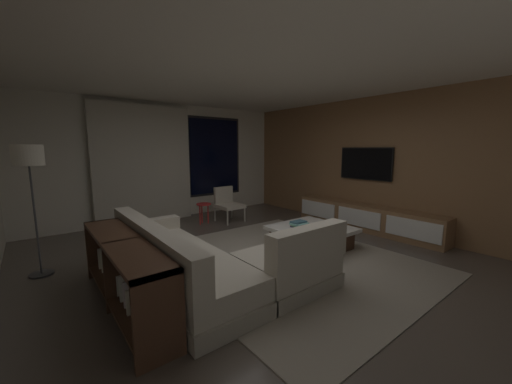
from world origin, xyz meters
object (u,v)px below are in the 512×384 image
Objects in this scene: coffee_table at (311,237)px; book_stack_on_coffee_table at (299,224)px; media_console at (366,218)px; accent_chair_near_window at (227,202)px; console_table_behind_couch at (124,270)px; mounted_tv at (366,164)px; standing_lamp at (29,164)px; sectional_couch at (208,264)px; side_stool at (204,207)px.

book_stack_on_coffee_table reaches higher than coffee_table.
media_console reaches higher than book_stack_on_coffee_table.
accent_chair_near_window reaches higher than book_stack_on_coffee_table.
accent_chair_near_window is at bearing 126.58° from media_console.
media_console is 4.65m from console_table_behind_couch.
mounted_tv reaches higher than media_console.
standing_lamp reaches higher than accent_chair_near_window.
coffee_table is 4.13m from standing_lamp.
sectional_couch reaches higher than media_console.
coffee_table is 2.46m from accent_chair_near_window.
side_stool is 3.58m from mounted_tv.
mounted_tv is 0.67× the size of standing_lamp.
coffee_table is 0.68× the size of standing_lamp.
standing_lamp reaches higher than book_stack_on_coffee_table.
standing_lamp is (-3.45, 1.38, 1.06)m from book_stack_on_coffee_table.
standing_lamp reaches higher than coffee_table.
coffee_table is 0.31m from book_stack_on_coffee_table.
media_console is (1.87, -0.12, -0.16)m from book_stack_on_coffee_table.
sectional_couch is 2.59m from standing_lamp.
mounted_tv reaches higher than book_stack_on_coffee_table.
accent_chair_near_window is at bearing 131.65° from mounted_tv.
standing_lamp reaches higher than sectional_couch.
sectional_couch reaches higher than console_table_behind_couch.
mounted_tv is (1.98, -2.23, 0.92)m from accent_chair_near_window.
book_stack_on_coffee_table is 3.87m from standing_lamp.
media_console is at bearing -132.37° from mounted_tv.
sectional_couch reaches higher than side_stool.
side_stool is 3.45m from media_console.
mounted_tv reaches higher than accent_chair_near_window.
accent_chair_near_window is 0.58m from side_stool.
book_stack_on_coffee_table is at bearing 3.24° from console_table_behind_couch.
side_stool is (1.36, 2.68, 0.08)m from sectional_couch.
coffee_table is 2.62m from side_stool.
accent_chair_near_window is (1.93, 2.60, 0.14)m from sectional_couch.
coffee_table is at bearing -75.09° from side_stool.
book_stack_on_coffee_table is 0.23× the size of mounted_tv.
accent_chair_near_window is at bearing 53.37° from sectional_couch.
standing_lamp reaches higher than side_stool.
book_stack_on_coffee_table is 1.88m from media_console.
mounted_tv reaches higher than side_stool.
sectional_couch reaches higher than coffee_table.
console_table_behind_couch reaches higher than side_stool.
standing_lamp reaches higher than mounted_tv.
sectional_couch is 3.21× the size of accent_chair_near_window.
sectional_couch is 5.43× the size of side_stool.
standing_lamp is (-2.95, -1.01, 1.09)m from side_stool.
sectional_couch is 3.24m from accent_chair_near_window.
sectional_couch is 0.81× the size of media_console.
sectional_couch is 1.89m from book_stack_on_coffee_table.
sectional_couch is at bearing -46.43° from standing_lamp.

